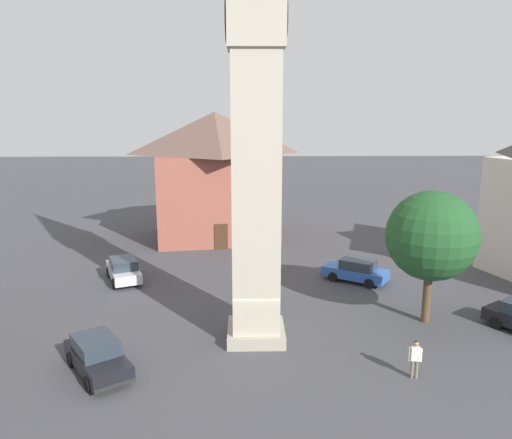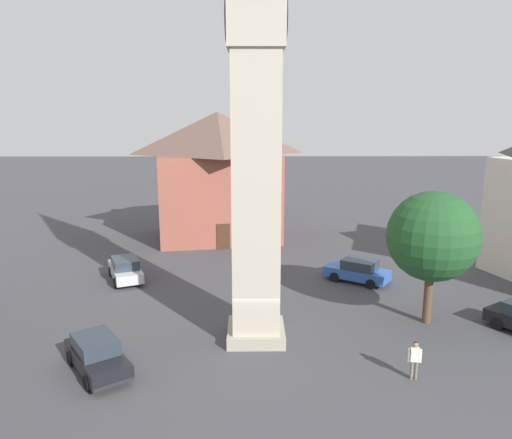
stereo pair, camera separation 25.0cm
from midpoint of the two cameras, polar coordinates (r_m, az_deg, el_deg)
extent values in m
plane|color=#424247|center=(24.90, 0.30, -13.61)|extent=(200.00, 200.00, 0.00)
cube|color=#A59C89|center=(24.77, 0.30, -12.99)|extent=(2.77, 2.77, 0.60)
cube|color=#B7AD99|center=(22.70, 0.32, 2.66)|extent=(2.22, 2.22, 12.96)
cube|color=#B7AD99|center=(22.69, 0.34, 22.18)|extent=(2.48, 2.48, 2.44)
cylinder|color=white|center=(22.71, -3.13, 22.16)|extent=(1.86, 0.04, 1.86)
torus|color=black|center=(22.71, -3.15, 22.16)|extent=(1.92, 0.06, 1.92)
cube|color=black|center=(22.75, -3.24, 22.67)|extent=(0.05, 0.02, 0.52)
cube|color=black|center=(22.98, -3.20, 22.04)|extent=(0.71, 0.02, 0.04)
cylinder|color=white|center=(22.75, 3.80, 22.14)|extent=(1.86, 0.04, 1.86)
torus|color=black|center=(22.75, 3.83, 22.13)|extent=(1.92, 0.06, 1.92)
cube|color=silver|center=(33.72, -14.74, -5.85)|extent=(4.44, 3.16, 0.64)
cube|color=#28333D|center=(33.39, -14.75, -4.91)|extent=(2.54, 2.26, 0.64)
cylinder|color=black|center=(34.86, -16.34, -5.80)|extent=(0.68, 0.45, 0.64)
cylinder|color=black|center=(35.07, -13.74, -5.54)|extent=(0.68, 0.45, 0.64)
cylinder|color=black|center=(32.54, -15.76, -7.08)|extent=(0.68, 0.45, 0.64)
cylinder|color=black|center=(32.77, -12.98, -6.79)|extent=(0.68, 0.45, 0.64)
cube|color=black|center=(35.69, -15.23, -5.22)|extent=(0.76, 1.58, 0.16)
cylinder|color=black|center=(28.53, 26.48, -10.79)|extent=(0.65, 0.54, 0.64)
cube|color=black|center=(22.82, -17.64, -15.16)|extent=(4.34, 3.72, 0.64)
cube|color=#28333D|center=(22.68, -17.86, -13.61)|extent=(2.61, 2.48, 0.64)
cylinder|color=black|center=(22.12, -14.51, -16.68)|extent=(0.65, 0.54, 0.64)
cylinder|color=black|center=(21.71, -18.65, -17.55)|extent=(0.65, 0.54, 0.64)
cylinder|color=black|center=(24.20, -16.66, -14.15)|extent=(0.65, 0.54, 0.64)
cylinder|color=black|center=(23.83, -20.42, -14.87)|extent=(0.65, 0.54, 0.64)
cube|color=black|center=(21.22, -15.84, -17.94)|extent=(1.04, 1.44, 0.16)
cube|color=#2D5BB7|center=(32.98, 11.88, -6.11)|extent=(3.68, 4.36, 0.64)
cube|color=#28333D|center=(32.74, 12.18, -5.12)|extent=(2.46, 2.61, 0.64)
cylinder|color=black|center=(32.79, 9.34, -6.61)|extent=(0.54, 0.66, 0.64)
cylinder|color=black|center=(34.19, 10.42, -5.85)|extent=(0.54, 0.66, 0.64)
cylinder|color=black|center=(31.96, 13.41, -7.31)|extent=(0.54, 0.66, 0.64)
cylinder|color=black|center=(33.40, 14.34, -6.49)|extent=(0.54, 0.66, 0.64)
cube|color=black|center=(33.77, 8.66, -5.93)|extent=(1.46, 1.02, 0.16)
cylinder|color=#706656|center=(22.40, 18.41, -16.28)|extent=(0.13, 0.13, 0.82)
cylinder|color=#706656|center=(22.36, 17.94, -16.30)|extent=(0.13, 0.13, 0.82)
cube|color=white|center=(22.06, 18.30, -14.67)|extent=(0.26, 0.38, 0.60)
cylinder|color=white|center=(22.13, 18.91, -14.76)|extent=(0.09, 0.09, 0.60)
cylinder|color=white|center=(22.03, 17.68, -14.81)|extent=(0.09, 0.09, 0.60)
sphere|color=#9E7051|center=(21.86, 18.39, -13.62)|extent=(0.22, 0.22, 0.22)
sphere|color=black|center=(21.86, 18.38, -13.56)|extent=(0.20, 0.20, 0.20)
cylinder|color=brown|center=(27.55, 19.61, -8.25)|extent=(0.44, 0.44, 3.09)
sphere|color=#1E4C23|center=(26.64, 20.11, -1.84)|extent=(4.66, 4.66, 4.66)
cube|color=#995142|center=(42.99, -4.22, 2.73)|extent=(9.25, 11.13, 7.40)
pyramid|color=brown|center=(42.42, -4.34, 10.02)|extent=(9.71, 11.68, 3.51)
cube|color=#422819|center=(39.73, -3.64, -1.98)|extent=(0.25, 1.10, 2.10)
camera|label=1|loc=(0.12, -89.69, 0.07)|focal=34.42mm
camera|label=2|loc=(0.12, 90.31, -0.07)|focal=34.42mm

